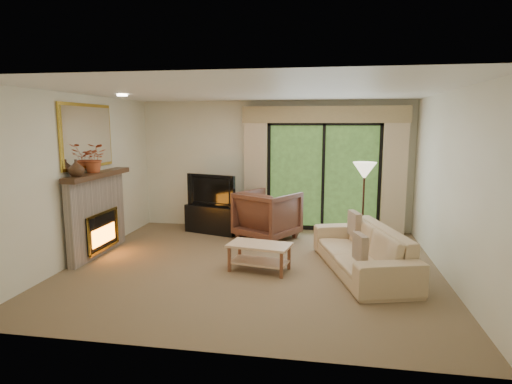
% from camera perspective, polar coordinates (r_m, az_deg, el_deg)
% --- Properties ---
extents(floor, '(5.50, 5.50, 0.00)m').
position_cam_1_polar(floor, '(6.59, -0.44, -9.90)').
color(floor, '#82694A').
rests_on(floor, ground).
extents(ceiling, '(5.50, 5.50, 0.00)m').
position_cam_1_polar(ceiling, '(6.25, -0.47, 13.27)').
color(ceiling, white).
rests_on(ceiling, ground).
extents(wall_back, '(5.00, 0.00, 5.00)m').
position_cam_1_polar(wall_back, '(8.75, 2.40, 3.54)').
color(wall_back, '#F7EECB').
rests_on(wall_back, ground).
extents(wall_front, '(5.00, 0.00, 5.00)m').
position_cam_1_polar(wall_front, '(3.89, -6.90, -3.51)').
color(wall_front, '#F7EECB').
rests_on(wall_front, ground).
extents(wall_left, '(0.00, 5.00, 5.00)m').
position_cam_1_polar(wall_left, '(7.29, -22.28, 1.75)').
color(wall_left, '#F7EECB').
rests_on(wall_left, ground).
extents(wall_right, '(0.00, 5.00, 5.00)m').
position_cam_1_polar(wall_right, '(6.41, 24.52, 0.70)').
color(wall_right, '#F7EECB').
rests_on(wall_right, ground).
extents(fireplace, '(0.24, 1.70, 1.37)m').
position_cam_1_polar(fireplace, '(7.49, -20.42, -2.73)').
color(fireplace, gray).
rests_on(fireplace, floor).
extents(mirror, '(0.07, 1.45, 1.02)m').
position_cam_1_polar(mirror, '(7.39, -21.54, 6.95)').
color(mirror, gold).
rests_on(mirror, wall_left).
extents(sliding_door, '(2.26, 0.10, 2.16)m').
position_cam_1_polar(sliding_door, '(8.65, 8.94, 2.04)').
color(sliding_door, black).
rests_on(sliding_door, floor).
extents(curtain_left, '(0.45, 0.18, 2.35)m').
position_cam_1_polar(curtain_left, '(8.65, -0.04, 2.82)').
color(curtain_left, '#D0B48F').
rests_on(curtain_left, floor).
extents(curtain_right, '(0.45, 0.18, 2.35)m').
position_cam_1_polar(curtain_right, '(8.62, 17.96, 2.36)').
color(curtain_right, '#D0B48F').
rests_on(curtain_right, floor).
extents(cornice, '(3.20, 0.24, 0.32)m').
position_cam_1_polar(cornice, '(8.50, 9.14, 10.16)').
color(cornice, tan).
rests_on(cornice, wall_back).
extents(media_console, '(1.19, 0.80, 0.55)m').
position_cam_1_polar(media_console, '(8.59, -5.58, -3.53)').
color(media_console, black).
rests_on(media_console, floor).
extents(tv, '(1.07, 0.46, 0.62)m').
position_cam_1_polar(tv, '(8.48, -5.64, 0.33)').
color(tv, black).
rests_on(tv, media_console).
extents(armchair, '(1.34, 1.35, 0.91)m').
position_cam_1_polar(armchair, '(8.03, 1.56, -3.05)').
color(armchair, brown).
rests_on(armchair, floor).
extents(sofa, '(1.46, 2.41, 0.66)m').
position_cam_1_polar(sofa, '(6.47, 13.92, -7.48)').
color(sofa, tan).
rests_on(sofa, floor).
extents(pillow_near, '(0.19, 0.37, 0.35)m').
position_cam_1_polar(pillow_near, '(5.78, 13.72, -7.21)').
color(pillow_near, brown).
rests_on(pillow_near, sofa).
extents(pillow_far, '(0.21, 0.41, 0.40)m').
position_cam_1_polar(pillow_far, '(7.03, 12.99, -4.19)').
color(pillow_far, brown).
rests_on(pillow_far, sofa).
extents(coffee_table, '(0.97, 0.65, 0.40)m').
position_cam_1_polar(coffee_table, '(6.36, 0.47, -8.68)').
color(coffee_table, '#F0BC91').
rests_on(coffee_table, floor).
extents(floor_lamp, '(0.50, 0.50, 1.50)m').
position_cam_1_polar(floor_lamp, '(7.62, 14.09, -1.75)').
color(floor_lamp, beige).
rests_on(floor_lamp, floor).
extents(vase, '(0.28, 0.28, 0.25)m').
position_cam_1_polar(vase, '(6.90, -22.87, 2.98)').
color(vase, '#442B1A').
rests_on(vase, fireplace).
extents(branches, '(0.49, 0.45, 0.46)m').
position_cam_1_polar(branches, '(7.33, -20.77, 4.25)').
color(branches, '#BD522C').
rests_on(branches, fireplace).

